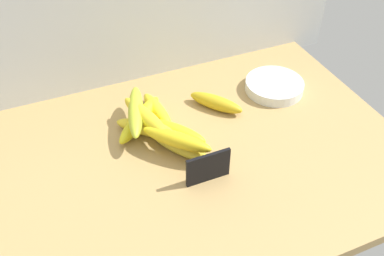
{
  "coord_description": "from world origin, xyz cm",
  "views": [
    {
      "loc": [
        -30.73,
        -71.61,
        81.29
      ],
      "look_at": [
        1.61,
        4.71,
        8.0
      ],
      "focal_mm": 40.67,
      "sensor_mm": 36.0,
      "label": 1
    }
  ],
  "objects_px": {
    "fruit_bowl": "(274,86)",
    "banana_6": "(177,139)",
    "banana_2": "(157,110)",
    "banana_8": "(136,111)",
    "banana_0": "(140,119)",
    "chalkboard_sign": "(209,168)",
    "banana_1": "(176,132)",
    "banana_3": "(216,103)",
    "banana_7": "(147,118)",
    "banana_5": "(182,148)",
    "banana_4": "(151,129)"
  },
  "relations": [
    {
      "from": "banana_2",
      "to": "banana_6",
      "type": "height_order",
      "value": "banana_6"
    },
    {
      "from": "fruit_bowl",
      "to": "banana_6",
      "type": "xyz_separation_m",
      "value": [
        -0.37,
        -0.15,
        0.04
      ]
    },
    {
      "from": "banana_6",
      "to": "banana_8",
      "type": "distance_m",
      "value": 0.15
    },
    {
      "from": "banana_1",
      "to": "banana_8",
      "type": "height_order",
      "value": "banana_8"
    },
    {
      "from": "banana_1",
      "to": "banana_6",
      "type": "relative_size",
      "value": 0.94
    },
    {
      "from": "chalkboard_sign",
      "to": "banana_1",
      "type": "distance_m",
      "value": 0.17
    },
    {
      "from": "chalkboard_sign",
      "to": "banana_0",
      "type": "height_order",
      "value": "chalkboard_sign"
    },
    {
      "from": "banana_0",
      "to": "banana_1",
      "type": "distance_m",
      "value": 0.11
    },
    {
      "from": "banana_7",
      "to": "banana_8",
      "type": "relative_size",
      "value": 0.97
    },
    {
      "from": "banana_1",
      "to": "banana_6",
      "type": "xyz_separation_m",
      "value": [
        -0.02,
        -0.06,
        0.04
      ]
    },
    {
      "from": "fruit_bowl",
      "to": "banana_2",
      "type": "distance_m",
      "value": 0.36
    },
    {
      "from": "banana_3",
      "to": "banana_4",
      "type": "relative_size",
      "value": 0.82
    },
    {
      "from": "banana_0",
      "to": "banana_3",
      "type": "distance_m",
      "value": 0.22
    },
    {
      "from": "banana_4",
      "to": "banana_3",
      "type": "bearing_deg",
      "value": 9.86
    },
    {
      "from": "banana_1",
      "to": "banana_4",
      "type": "height_order",
      "value": "same"
    },
    {
      "from": "fruit_bowl",
      "to": "banana_7",
      "type": "distance_m",
      "value": 0.42
    },
    {
      "from": "banana_0",
      "to": "banana_8",
      "type": "bearing_deg",
      "value": -133.6
    },
    {
      "from": "chalkboard_sign",
      "to": "banana_7",
      "type": "relative_size",
      "value": 0.54
    },
    {
      "from": "banana_3",
      "to": "banana_7",
      "type": "relative_size",
      "value": 0.8
    },
    {
      "from": "fruit_bowl",
      "to": "banana_6",
      "type": "relative_size",
      "value": 0.93
    },
    {
      "from": "banana_7",
      "to": "banana_4",
      "type": "bearing_deg",
      "value": -7.65
    },
    {
      "from": "chalkboard_sign",
      "to": "banana_0",
      "type": "distance_m",
      "value": 0.27
    },
    {
      "from": "banana_4",
      "to": "banana_8",
      "type": "bearing_deg",
      "value": 126.97
    },
    {
      "from": "banana_3",
      "to": "banana_7",
      "type": "xyz_separation_m",
      "value": [
        -0.22,
        -0.03,
        0.04
      ]
    },
    {
      "from": "chalkboard_sign",
      "to": "banana_8",
      "type": "relative_size",
      "value": 0.53
    },
    {
      "from": "banana_5",
      "to": "banana_1",
      "type": "bearing_deg",
      "value": 82.99
    },
    {
      "from": "banana_5",
      "to": "banana_3",
      "type": "bearing_deg",
      "value": 39.93
    },
    {
      "from": "banana_6",
      "to": "banana_1",
      "type": "bearing_deg",
      "value": 70.83
    },
    {
      "from": "banana_0",
      "to": "banana_5",
      "type": "xyz_separation_m",
      "value": [
        0.06,
        -0.15,
        -0.0
      ]
    },
    {
      "from": "banana_3",
      "to": "banana_7",
      "type": "bearing_deg",
      "value": -170.87
    },
    {
      "from": "chalkboard_sign",
      "to": "banana_4",
      "type": "distance_m",
      "value": 0.22
    },
    {
      "from": "banana_3",
      "to": "banana_4",
      "type": "bearing_deg",
      "value": -170.14
    },
    {
      "from": "banana_1",
      "to": "banana_8",
      "type": "distance_m",
      "value": 0.12
    },
    {
      "from": "banana_0",
      "to": "banana_8",
      "type": "height_order",
      "value": "banana_8"
    },
    {
      "from": "banana_7",
      "to": "banana_5",
      "type": "bearing_deg",
      "value": -59.26
    },
    {
      "from": "banana_1",
      "to": "banana_8",
      "type": "xyz_separation_m",
      "value": [
        -0.08,
        0.07,
        0.04
      ]
    },
    {
      "from": "fruit_bowl",
      "to": "banana_0",
      "type": "height_order",
      "value": "banana_0"
    },
    {
      "from": "banana_2",
      "to": "banana_8",
      "type": "xyz_separation_m",
      "value": [
        -0.07,
        -0.03,
        0.04
      ]
    },
    {
      "from": "banana_4",
      "to": "banana_0",
      "type": "bearing_deg",
      "value": 107.25
    },
    {
      "from": "fruit_bowl",
      "to": "banana_7",
      "type": "xyz_separation_m",
      "value": [
        -0.41,
        -0.04,
        0.05
      ]
    },
    {
      "from": "banana_2",
      "to": "banana_8",
      "type": "height_order",
      "value": "banana_8"
    },
    {
      "from": "fruit_bowl",
      "to": "banana_3",
      "type": "bearing_deg",
      "value": -177.05
    },
    {
      "from": "banana_2",
      "to": "fruit_bowl",
      "type": "bearing_deg",
      "value": -3.69
    },
    {
      "from": "banana_3",
      "to": "banana_8",
      "type": "relative_size",
      "value": 0.78
    },
    {
      "from": "banana_6",
      "to": "banana_8",
      "type": "height_order",
      "value": "banana_8"
    },
    {
      "from": "fruit_bowl",
      "to": "banana_3",
      "type": "xyz_separation_m",
      "value": [
        -0.2,
        -0.01,
        0.01
      ]
    },
    {
      "from": "chalkboard_sign",
      "to": "banana_0",
      "type": "xyz_separation_m",
      "value": [
        -0.09,
        0.25,
        -0.02
      ]
    },
    {
      "from": "banana_4",
      "to": "banana_8",
      "type": "relative_size",
      "value": 0.95
    },
    {
      "from": "banana_1",
      "to": "banana_6",
      "type": "bearing_deg",
      "value": -109.17
    },
    {
      "from": "banana_1",
      "to": "banana_0",
      "type": "bearing_deg",
      "value": 130.2
    }
  ]
}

